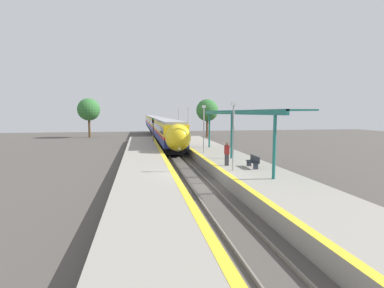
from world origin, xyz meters
TOP-DOWN VIEW (x-y plane):
  - ground_plane at (0.00, 0.00)m, footprint 120.00×120.00m
  - rail_left at (-0.72, 0.00)m, footprint 0.08×90.00m
  - rail_right at (0.72, 0.00)m, footprint 0.08×90.00m
  - train at (0.00, 54.63)m, footprint 2.81×89.09m
  - platform_right at (3.93, 0.00)m, footprint 4.76×64.00m
  - platform_left at (-3.53, 0.00)m, footprint 3.94×64.00m
  - platform_bench at (4.29, 1.44)m, footprint 0.44×1.77m
  - person_waiting at (2.61, 2.65)m, footprint 0.36×0.24m
  - railway_signal at (-2.02, 23.40)m, footprint 0.28×0.28m
  - lamppost_near at (2.44, 0.61)m, footprint 0.36×0.20m
  - lamppost_mid at (2.44, 10.22)m, footprint 0.36×0.20m
  - lamppost_far at (2.44, 19.83)m, footprint 0.36×0.20m
  - lamppost_farthest at (2.44, 29.44)m, footprint 0.36×0.20m
  - station_canopy at (4.67, 6.18)m, footprint 2.02×20.04m
  - background_tree_left at (-13.66, 42.57)m, footprint 4.37×4.37m
  - background_tree_right at (9.51, 39.40)m, footprint 4.41×4.41m

SIDE VIEW (x-z plane):
  - ground_plane at x=0.00m, z-range 0.00..0.00m
  - rail_left at x=-0.72m, z-range 0.00..0.15m
  - rail_right at x=0.72m, z-range 0.00..0.15m
  - platform_right at x=3.93m, z-range 0.00..0.88m
  - platform_left at x=-3.53m, z-range 0.00..0.88m
  - platform_bench at x=4.29m, z-range 0.91..1.80m
  - person_waiting at x=2.61m, z-range 0.91..2.71m
  - train at x=0.00m, z-range 0.28..4.20m
  - railway_signal at x=-2.02m, z-range 0.48..4.62m
  - lamppost_near at x=2.44m, z-range 1.25..6.02m
  - lamppost_mid at x=2.44m, z-range 1.25..6.02m
  - lamppost_far at x=2.44m, z-range 1.25..6.02m
  - lamppost_farthest at x=2.44m, z-range 1.25..6.02m
  - station_canopy at x=4.67m, z-range 2.74..7.00m
  - background_tree_right at x=9.51m, z-range 1.57..9.17m
  - background_tree_left at x=-13.66m, z-range 1.64..9.36m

